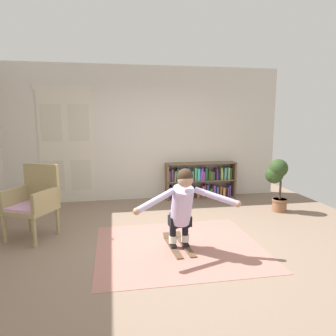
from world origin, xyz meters
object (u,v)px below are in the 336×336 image
skis_pair (178,245)px  potted_plant (277,178)px  wicker_chair (34,200)px  bookshelf (200,182)px  person_skier (182,204)px

skis_pair → potted_plant: bearing=30.7°
wicker_chair → bookshelf: bearing=30.4°
potted_plant → person_skier: 2.65m
skis_pair → person_skier: 0.67m
bookshelf → wicker_chair: size_ratio=1.44×
bookshelf → person_skier: size_ratio=1.14×
bookshelf → potted_plant: bearing=-47.2°
wicker_chair → skis_pair: 2.26m
bookshelf → potted_plant: potted_plant is taller
bookshelf → wicker_chair: bearing=-149.6°
wicker_chair → potted_plant: 4.30m
bookshelf → person_skier: person_skier is taller
potted_plant → person_skier: bearing=-145.8°
skis_pair → person_skier: size_ratio=0.58×
skis_pair → wicker_chair: bearing=160.3°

